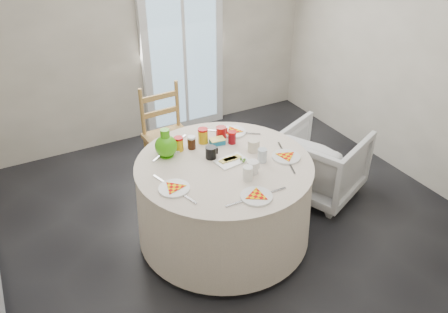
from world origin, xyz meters
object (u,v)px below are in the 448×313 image
green_pitcher (166,142)px  table (224,200)px  wooden_chair (170,139)px  armchair (322,158)px

green_pitcher → table: bearing=-47.1°
wooden_chair → armchair: (1.19, -0.91, -0.08)m
table → wooden_chair: wooden_chair is taller
table → green_pitcher: green_pitcher is taller
wooden_chair → green_pitcher: (-0.30, -0.71, 0.40)m
wooden_chair → table: bearing=-89.7°
green_pitcher → armchair: bearing=-13.2°
table → green_pitcher: (-0.36, 0.32, 0.49)m
table → armchair: armchair is taller
armchair → green_pitcher: bearing=59.2°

